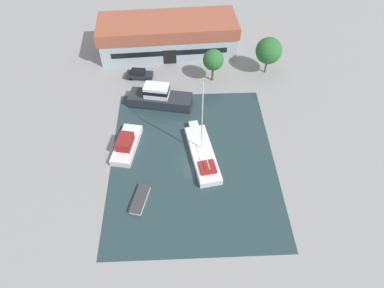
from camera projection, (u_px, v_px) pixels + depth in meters
name	position (u px, v px, depth m)	size (l,w,h in m)	color
ground_plane	(193.00, 160.00, 48.85)	(440.00, 440.00, 0.00)	gray
water_canal	(193.00, 160.00, 48.84)	(23.20, 29.13, 0.01)	#23383D
warehouse_building	(168.00, 36.00, 65.24)	(26.43, 10.86, 6.33)	#99A8B2
quay_tree_near_building	(213.00, 60.00, 58.13)	(3.59, 3.59, 6.02)	brown
quay_tree_by_water	(269.00, 51.00, 59.49)	(4.61, 4.61, 6.80)	brown
parked_car	(139.00, 74.00, 60.99)	(4.88, 2.36, 1.68)	#1E2328
sailboat_moored	(202.00, 153.00, 48.89)	(4.86, 12.10, 12.65)	silver
motor_cruiser	(159.00, 98.00, 55.93)	(10.80, 5.34, 3.71)	#23282D
small_dinghy	(140.00, 199.00, 44.07)	(2.65, 4.70, 0.59)	silver
cabin_boat	(126.00, 144.00, 49.76)	(4.24, 7.98, 2.38)	silver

